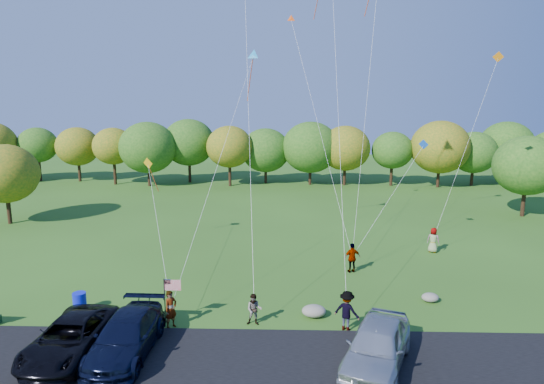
{
  "coord_description": "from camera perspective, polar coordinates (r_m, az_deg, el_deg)",
  "views": [
    {
      "loc": [
        2.1,
        -22.28,
        10.96
      ],
      "look_at": [
        1.26,
        6.0,
        5.33
      ],
      "focal_mm": 32.0,
      "sensor_mm": 36.0,
      "label": 1
    }
  ],
  "objects": [
    {
      "name": "treeline",
      "position": [
        58.74,
        -1.61,
        5.13
      ],
      "size": [
        75.2,
        27.79,
        8.39
      ],
      "color": "#352013",
      "rests_on": "ground"
    },
    {
      "name": "flyer_c",
      "position": [
        23.86,
        8.8,
        -13.64
      ],
      "size": [
        1.45,
        1.25,
        1.94
      ],
      "primitive_type": "imported",
      "rotation": [
        0.0,
        0.0,
        2.62
      ],
      "color": "#4C4C59",
      "rests_on": "ground"
    },
    {
      "name": "minivan_silver",
      "position": [
        21.05,
        12.24,
        -17.24
      ],
      "size": [
        4.1,
        5.99,
        1.9
      ],
      "primitive_type": "imported",
      "rotation": [
        0.0,
        0.0,
        -0.37
      ],
      "color": "#ABAFB6",
      "rests_on": "asphalt_lane"
    },
    {
      "name": "minivan_navy",
      "position": [
        22.45,
        -16.8,
        -15.93
      ],
      "size": [
        2.44,
        5.72,
        1.64
      ],
      "primitive_type": "imported",
      "rotation": [
        0.0,
        0.0,
        -0.03
      ],
      "color": "black",
      "rests_on": "asphalt_lane"
    },
    {
      "name": "boulder_near",
      "position": [
        25.22,
        4.95,
        -13.78
      ],
      "size": [
        1.22,
        0.96,
        0.61
      ],
      "primitive_type": "ellipsoid",
      "color": "gray",
      "rests_on": "ground"
    },
    {
      "name": "ground",
      "position": [
        24.91,
        -3.42,
        -14.87
      ],
      "size": [
        140.0,
        140.0,
        0.0
      ],
      "primitive_type": "plane",
      "color": "#2C5317",
      "rests_on": "ground"
    },
    {
      "name": "boulder_far",
      "position": [
        28.17,
        18.11,
        -11.71
      ],
      "size": [
        0.92,
        0.77,
        0.48
      ],
      "primitive_type": "ellipsoid",
      "color": "gray",
      "rests_on": "ground"
    },
    {
      "name": "flyer_a",
      "position": [
        24.33,
        -11.82,
        -13.35
      ],
      "size": [
        0.76,
        0.81,
        1.86
      ],
      "primitive_type": "imported",
      "rotation": [
        0.0,
        0.0,
        0.93
      ],
      "color": "#4C4C59",
      "rests_on": "ground"
    },
    {
      "name": "minivan_dark",
      "position": [
        23.19,
        -22.6,
        -15.52
      ],
      "size": [
        2.91,
        5.8,
        1.58
      ],
      "primitive_type": "imported",
      "rotation": [
        0.0,
        0.0,
        -0.05
      ],
      "color": "black",
      "rests_on": "asphalt_lane"
    },
    {
      "name": "flyer_d",
      "position": [
        31.16,
        9.42,
        -7.65
      ],
      "size": [
        1.2,
        0.77,
        1.9
      ],
      "primitive_type": "imported",
      "rotation": [
        0.0,
        0.0,
        3.44
      ],
      "color": "#4C4C59",
      "rests_on": "ground"
    },
    {
      "name": "asphalt_lane",
      "position": [
        21.4,
        -4.42,
        -19.5
      ],
      "size": [
        44.0,
        6.0,
        0.06
      ],
      "primitive_type": "cube",
      "color": "black",
      "rests_on": "ground"
    },
    {
      "name": "flyer_b",
      "position": [
        24.18,
        -2.11,
        -13.65
      ],
      "size": [
        0.79,
        0.63,
        1.56
      ],
      "primitive_type": "imported",
      "rotation": [
        0.0,
        0.0,
        -0.05
      ],
      "color": "#4C4C59",
      "rests_on": "ground"
    },
    {
      "name": "trash_barrel",
      "position": [
        27.48,
        -21.69,
        -11.95
      ],
      "size": [
        0.67,
        0.67,
        1.01
      ],
      "primitive_type": "cylinder",
      "color": "#0D18D0",
      "rests_on": "ground"
    },
    {
      "name": "flyer_e",
      "position": [
        36.42,
        18.44,
        -5.39
      ],
      "size": [
        1.04,
        0.93,
        1.79
      ],
      "primitive_type": "imported",
      "rotation": [
        0.0,
        0.0,
        2.62
      ],
      "color": "#4C4C59",
      "rests_on": "ground"
    },
    {
      "name": "flag_assembly",
      "position": [
        24.48,
        -12.0,
        -11.25
      ],
      "size": [
        0.85,
        0.55,
        2.28
      ],
      "color": "black",
      "rests_on": "ground"
    }
  ]
}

